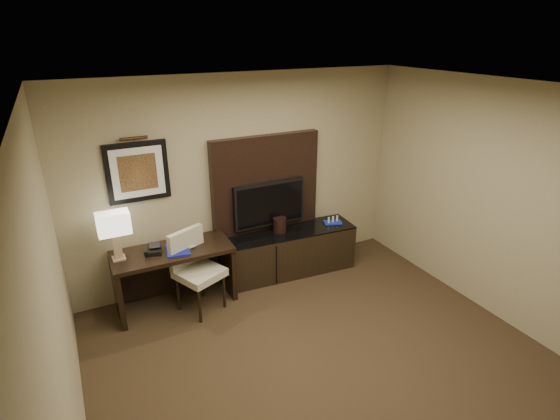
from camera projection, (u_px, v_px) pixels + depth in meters
floor at (349, 391)px, 4.13m from camera, size 4.50×5.00×0.01m
ceiling at (372, 100)px, 3.09m from camera, size 4.50×5.00×0.01m
wall_back at (243, 180)px, 5.67m from camera, size 4.50×0.01×2.70m
wall_left at (59, 349)px, 2.67m from camera, size 0.01×5.00×2.70m
wall_right at (534, 217)px, 4.55m from camera, size 0.01×5.00×2.70m
desk at (175, 277)px, 5.31m from camera, size 1.41×0.62×0.75m
credenza at (288, 251)px, 6.04m from camera, size 1.87×0.65×0.63m
tv_wall_panel at (266, 184)px, 5.78m from camera, size 1.50×0.12×1.30m
tv at (269, 204)px, 5.79m from camera, size 1.00×0.08×0.60m
artwork at (138, 172)px, 4.99m from camera, size 0.70×0.04×0.70m
picture_light at (134, 138)px, 4.81m from camera, size 0.04×0.04×0.30m
desk_chair at (200, 272)px, 5.15m from camera, size 0.67×0.71×1.01m
table_lamp at (115, 236)px, 4.84m from camera, size 0.38×0.24×0.59m
desk_phone at (153, 250)px, 5.06m from camera, size 0.22×0.20×0.09m
blue_folder at (178, 250)px, 5.14m from camera, size 0.31×0.38×0.02m
book at (179, 240)px, 5.17m from camera, size 0.16×0.04×0.21m
ice_bucket at (280, 225)px, 5.86m from camera, size 0.22×0.22×0.20m
minibar_tray at (333, 220)px, 6.13m from camera, size 0.28×0.22×0.09m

